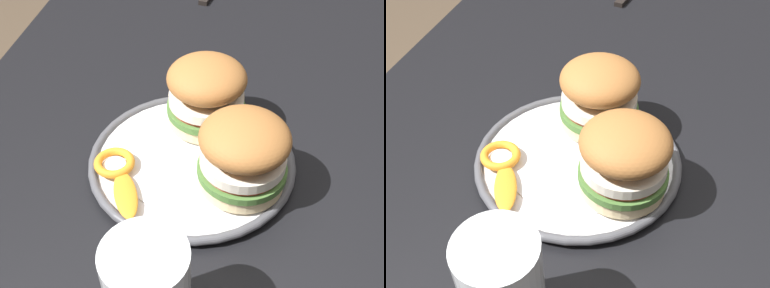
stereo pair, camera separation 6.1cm
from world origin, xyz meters
The scene contains 6 objects.
dining_table centered at (0.00, 0.00, 0.63)m, with size 1.28×0.83×0.73m.
dinner_plate centered at (-0.08, 0.04, 0.74)m, with size 0.28×0.28×0.02m.
sandwich_half_left centered at (0.00, 0.03, 0.80)m, with size 0.15×0.15×0.10m.
sandwich_half_right centered at (-0.11, -0.03, 0.80)m, with size 0.14×0.14×0.10m.
orange_peel_curled centered at (-0.11, 0.13, 0.76)m, with size 0.06×0.06×0.01m.
orange_peel_strip_long centered at (-0.16, 0.11, 0.76)m, with size 0.08×0.06×0.01m.
Camera 2 is at (-0.52, -0.10, 1.20)m, focal length 44.89 mm.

